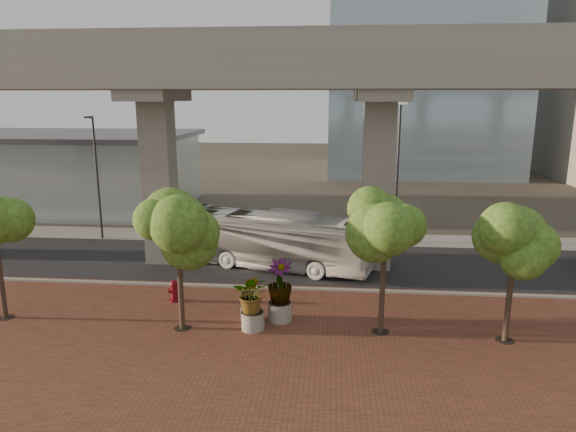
{
  "coord_description": "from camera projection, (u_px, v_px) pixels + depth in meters",
  "views": [
    {
      "loc": [
        3.6,
        -25.51,
        9.21
      ],
      "look_at": [
        1.31,
        0.5,
        3.15
      ],
      "focal_mm": 32.0,
      "sensor_mm": 36.0,
      "label": 1
    }
  ],
  "objects": [
    {
      "name": "brick_plaza",
      "position": [
        234.0,
        346.0,
        19.37
      ],
      "size": [
        70.0,
        13.0,
        0.06
      ],
      "primitive_type": "cube",
      "color": "brown",
      "rests_on": "ground"
    },
    {
      "name": "street_tree_far_east",
      "position": [
        515.0,
        244.0,
        18.91
      ],
      "size": [
        3.14,
        3.14,
        5.31
      ],
      "color": "#423226",
      "rests_on": "ground"
    },
    {
      "name": "ground",
      "position": [
        263.0,
        276.0,
        27.14
      ],
      "size": [
        160.0,
        160.0,
        0.0
      ],
      "primitive_type": "plane",
      "color": "#3B362B",
      "rests_on": "ground"
    },
    {
      "name": "asphalt_road",
      "position": [
        267.0,
        263.0,
        29.08
      ],
      "size": [
        90.0,
        8.0,
        0.04
      ],
      "primitive_type": "cube",
      "color": "black",
      "rests_on": "ground"
    },
    {
      "name": "street_tree_near_west",
      "position": [
        178.0,
        231.0,
        19.91
      ],
      "size": [
        3.62,
        3.62,
        5.74
      ],
      "color": "#423226",
      "rests_on": "ground"
    },
    {
      "name": "fire_hydrant",
      "position": [
        174.0,
        291.0,
        23.5
      ],
      "size": [
        0.52,
        0.47,
        1.04
      ],
      "color": "maroon",
      "rests_on": "ground"
    },
    {
      "name": "transit_bus",
      "position": [
        272.0,
        240.0,
        28.16
      ],
      "size": [
        11.41,
        5.48,
        3.1
      ],
      "primitive_type": "imported",
      "rotation": [
        0.0,
        0.0,
        1.3
      ],
      "color": "silver",
      "rests_on": "ground"
    },
    {
      "name": "transit_viaduct",
      "position": [
        266.0,
        134.0,
        27.44
      ],
      "size": [
        72.0,
        5.6,
        12.4
      ],
      "color": "gray",
      "rests_on": "ground"
    },
    {
      "name": "planter_right",
      "position": [
        280.0,
        284.0,
        21.24
      ],
      "size": [
        2.46,
        2.46,
        2.62
      ],
      "color": "#ADA79C",
      "rests_on": "ground"
    },
    {
      "name": "planter_front",
      "position": [
        252.0,
        296.0,
        20.45
      ],
      "size": [
        2.09,
        2.09,
        2.3
      ],
      "color": "gray",
      "rests_on": "ground"
    },
    {
      "name": "streetlamp_west",
      "position": [
        96.0,
        169.0,
        32.97
      ],
      "size": [
        0.4,
        1.16,
        8.02
      ],
      "color": "#2A292E",
      "rests_on": "ground"
    },
    {
      "name": "far_sidewalk",
      "position": [
        278.0,
        237.0,
        34.41
      ],
      "size": [
        90.0,
        3.0,
        0.06
      ],
      "primitive_type": "cube",
      "color": "#9B9990",
      "rests_on": "ground"
    },
    {
      "name": "station_pavilion",
      "position": [
        55.0,
        169.0,
        43.65
      ],
      "size": [
        23.0,
        13.0,
        6.3
      ],
      "color": "silver",
      "rests_on": "ground"
    },
    {
      "name": "streetlamp_east",
      "position": [
        398.0,
        162.0,
        31.93
      ],
      "size": [
        0.45,
        1.31,
        9.02
      ],
      "color": "#2E2F33",
      "rests_on": "ground"
    },
    {
      "name": "street_tree_near_east",
      "position": [
        385.0,
        223.0,
        19.49
      ],
      "size": [
        3.5,
        3.5,
        6.09
      ],
      "color": "#423226",
      "rests_on": "ground"
    },
    {
      "name": "planter_left",
      "position": [
        250.0,
        294.0,
        21.29
      ],
      "size": [
        1.79,
        1.79,
        1.97
      ],
      "color": "#A49E94",
      "rests_on": "ground"
    },
    {
      "name": "curb_strip",
      "position": [
        257.0,
        288.0,
        25.19
      ],
      "size": [
        70.0,
        0.25,
        0.16
      ],
      "primitive_type": "cube",
      "color": "#9B9990",
      "rests_on": "ground"
    }
  ]
}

